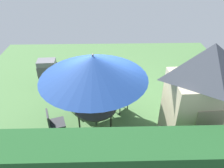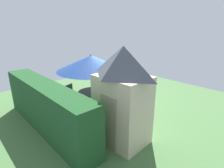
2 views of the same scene
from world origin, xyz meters
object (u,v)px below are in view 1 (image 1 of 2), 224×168
at_px(patio_umbrella, 93,67).
at_px(chair_toward_house, 121,96).
at_px(person_in_red, 76,92).
at_px(chair_toward_hedge, 108,140).
at_px(potted_plant_by_shed, 119,79).
at_px(patio_table, 95,108).
at_px(bbq_grill, 47,69).
at_px(garden_shed, 200,100).
at_px(chair_near_shed, 75,97).
at_px(chair_far_side, 53,122).

distance_m(patio_umbrella, chair_toward_house, 1.97).
height_order(patio_umbrella, person_in_red, patio_umbrella).
height_order(patio_umbrella, chair_toward_hedge, patio_umbrella).
relative_size(patio_umbrella, chair_toward_hedge, 3.32).
bearing_deg(chair_toward_hedge, potted_plant_by_shed, -97.63).
height_order(patio_table, patio_umbrella, patio_umbrella).
distance_m(bbq_grill, person_in_red, 1.94).
height_order(bbq_grill, chair_toward_house, bbq_grill).
bearing_deg(patio_table, chair_toward_house, -134.90).
bearing_deg(patio_umbrella, bbq_grill, -49.52).
relative_size(garden_shed, chair_toward_hedge, 3.44).
distance_m(chair_near_shed, potted_plant_by_shed, 2.13).
relative_size(patio_umbrella, person_in_red, 2.37).
height_order(bbq_grill, chair_far_side, bbq_grill).
bearing_deg(person_in_red, chair_toward_hedge, 119.14).
xyz_separation_m(chair_toward_hedge, chair_toward_house, (-0.46, -1.96, 0.00)).
bearing_deg(bbq_grill, person_in_red, 130.01).
height_order(garden_shed, chair_toward_hedge, garden_shed).
height_order(potted_plant_by_shed, person_in_red, person_in_red).
xyz_separation_m(patio_umbrella, chair_toward_hedge, (-0.38, 1.12, -1.58)).
distance_m(patio_umbrella, chair_toward_hedge, 1.97).
relative_size(bbq_grill, potted_plant_by_shed, 1.93).
distance_m(chair_far_side, chair_toward_hedge, 1.74).
xyz_separation_m(chair_near_shed, chair_far_side, (0.48, 1.23, 0.00)).
bearing_deg(chair_near_shed, chair_far_side, 68.74).
xyz_separation_m(patio_table, chair_near_shed, (0.73, -0.83, -0.20)).
distance_m(chair_far_side, chair_toward_house, 2.39).
height_order(bbq_grill, potted_plant_by_shed, bbq_grill).
relative_size(patio_table, chair_toward_hedge, 1.44).
relative_size(patio_table, chair_far_side, 1.44).
xyz_separation_m(chair_far_side, chair_toward_house, (-2.04, -1.23, 0.00)).
bearing_deg(chair_near_shed, bbq_grill, -50.06).
distance_m(patio_table, potted_plant_by_shed, 2.45).
xyz_separation_m(garden_shed, potted_plant_by_shed, (1.86, -3.11, -1.24)).
distance_m(garden_shed, person_in_red, 3.81).
xyz_separation_m(garden_shed, chair_far_side, (3.90, -0.44, -1.06)).
relative_size(bbq_grill, chair_toward_hedge, 1.33).
height_order(bbq_grill, person_in_red, person_in_red).
distance_m(chair_near_shed, person_in_red, 0.28).
height_order(patio_table, chair_toward_house, chair_toward_house).
xyz_separation_m(chair_toward_hedge, person_in_red, (1.05, -1.88, 0.26)).
xyz_separation_m(patio_table, chair_toward_hedge, (-0.38, 1.12, -0.20)).
bearing_deg(patio_table, potted_plant_by_shed, -110.06).
bearing_deg(patio_table, chair_far_side, 18.08).
distance_m(garden_shed, chair_near_shed, 3.95).
bearing_deg(patio_table, patio_umbrella, 82.87).
relative_size(garden_shed, chair_far_side, 3.44).
height_order(patio_table, chair_far_side, chair_far_side).
xyz_separation_m(bbq_grill, chair_near_shed, (-1.19, 1.42, -0.33)).
bearing_deg(patio_umbrella, chair_toward_hedge, 108.55).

